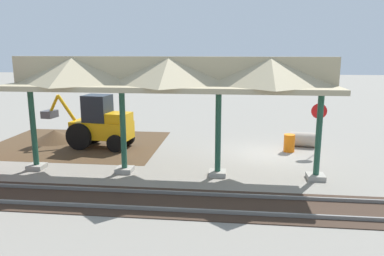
{
  "coord_description": "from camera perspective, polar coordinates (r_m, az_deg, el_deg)",
  "views": [
    {
      "loc": [
        1.75,
        18.46,
        5.22
      ],
      "look_at": [
        3.64,
        1.64,
        1.6
      ],
      "focal_mm": 35.0,
      "sensor_mm": 36.0,
      "label": 1
    }
  ],
  "objects": [
    {
      "name": "dirt_work_zone",
      "position": [
        21.77,
        -16.97,
        -2.34
      ],
      "size": [
        9.23,
        7.0,
        0.01
      ],
      "primitive_type": "cube",
      "color": "#4C3823",
      "rests_on": "ground"
    },
    {
      "name": "ground_plane",
      "position": [
        19.26,
        11.39,
        -3.9
      ],
      "size": [
        120.0,
        120.0,
        0.0
      ],
      "primitive_type": "plane",
      "color": "gray"
    },
    {
      "name": "platform_canopy",
      "position": [
        15.19,
        -3.49,
        8.07
      ],
      "size": [
        13.18,
        3.2,
        4.9
      ],
      "color": "#9E998E",
      "rests_on": "ground"
    },
    {
      "name": "backhoe",
      "position": [
        20.48,
        -13.95,
        0.6
      ],
      "size": [
        5.12,
        2.1,
        2.82
      ],
      "color": "orange",
      "rests_on": "ground"
    },
    {
      "name": "stop_sign",
      "position": [
        19.58,
        18.74,
        1.51
      ],
      "size": [
        0.76,
        0.08,
        2.56
      ],
      "color": "gray",
      "rests_on": "ground"
    },
    {
      "name": "traffic_barrel",
      "position": [
        19.85,
        14.6,
        -2.23
      ],
      "size": [
        0.56,
        0.56,
        0.9
      ],
      "primitive_type": "cylinder",
      "color": "orange",
      "rests_on": "ground"
    },
    {
      "name": "rail_tracks",
      "position": [
        13.09,
        13.82,
        -11.66
      ],
      "size": [
        60.0,
        2.58,
        0.15
      ],
      "color": "slate",
      "rests_on": "ground"
    },
    {
      "name": "dirt_mound",
      "position": [
        22.91,
        -20.17,
        -1.86
      ],
      "size": [
        4.99,
        4.99,
        1.3
      ],
      "primitive_type": "cone",
      "color": "#4C3823",
      "rests_on": "ground"
    },
    {
      "name": "concrete_pipe",
      "position": [
        21.09,
        16.48,
        -1.68
      ],
      "size": [
        1.43,
        0.97,
        0.78
      ],
      "color": "#9E9384",
      "rests_on": "ground"
    }
  ]
}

